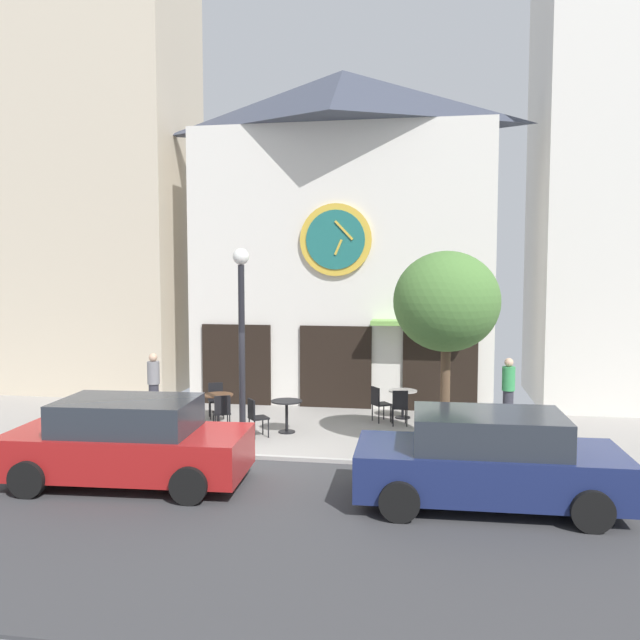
# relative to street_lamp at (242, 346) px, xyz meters

# --- Properties ---
(ground_plane) EXTENTS (27.63, 12.01, 0.13)m
(ground_plane) POSITION_rel_street_lamp_xyz_m (0.63, -1.78, -2.23)
(ground_plane) COLOR gray
(clock_building) EXTENTS (8.62, 3.92, 9.63)m
(clock_building) POSITION_rel_street_lamp_xyz_m (1.48, 5.50, 2.76)
(clock_building) COLOR silver
(clock_building) RESTS_ON ground_plane
(neighbor_building_left) EXTENTS (6.81, 3.92, 14.71)m
(neighbor_building_left) POSITION_rel_street_lamp_xyz_m (-7.10, 6.17, 5.15)
(neighbor_building_left) COLOR beige
(neighbor_building_left) RESTS_ON ground_plane
(street_lamp) EXTENTS (0.36, 0.36, 4.34)m
(street_lamp) POSITION_rel_street_lamp_xyz_m (0.00, 0.00, 0.00)
(street_lamp) COLOR black
(street_lamp) RESTS_ON ground_plane
(street_tree) EXTENTS (2.18, 1.96, 4.26)m
(street_tree) POSITION_rel_street_lamp_xyz_m (4.40, -0.16, 1.00)
(street_tree) COLOR brown
(street_tree) RESTS_ON ground_plane
(cafe_table_center_left) EXTENTS (0.76, 0.76, 0.76)m
(cafe_table_center_left) POSITION_rel_street_lamp_xyz_m (-1.13, 1.69, -1.64)
(cafe_table_center_left) COLOR black
(cafe_table_center_left) RESTS_ON ground_plane
(cafe_table_rightmost) EXTENTS (0.74, 0.74, 0.77)m
(cafe_table_rightmost) POSITION_rel_street_lamp_xyz_m (0.73, 1.20, -1.65)
(cafe_table_rightmost) COLOR black
(cafe_table_rightmost) RESTS_ON ground_plane
(cafe_table_leftmost) EXTENTS (0.74, 0.74, 0.73)m
(cafe_table_leftmost) POSITION_rel_street_lamp_xyz_m (3.39, 3.18, -1.67)
(cafe_table_leftmost) COLOR black
(cafe_table_leftmost) RESTS_ON ground_plane
(cafe_chair_under_awning) EXTENTS (0.56, 0.56, 0.90)m
(cafe_chair_under_awning) POSITION_rel_street_lamp_xyz_m (2.81, 2.65, -1.67)
(cafe_chair_under_awning) COLOR black
(cafe_chair_under_awning) RESTS_ON ground_plane
(cafe_chair_right_end) EXTENTS (0.53, 0.53, 0.90)m
(cafe_chair_right_end) POSITION_rel_street_lamp_xyz_m (-1.44, 2.46, -1.67)
(cafe_chair_right_end) COLOR black
(cafe_chair_right_end) RESTS_ON ground_plane
(cafe_chair_facing_street) EXTENTS (0.45, 0.45, 0.90)m
(cafe_chair_facing_street) POSITION_rel_street_lamp_xyz_m (3.36, 2.31, -1.67)
(cafe_chair_facing_street) COLOR black
(cafe_chair_facing_street) RESTS_ON ground_plane
(cafe_chair_near_lamp) EXTENTS (0.54, 0.54, 0.90)m
(cafe_chair_near_lamp) POSITION_rel_street_lamp_xyz_m (-0.79, 0.96, -1.67)
(cafe_chair_near_lamp) COLOR black
(cafe_chair_near_lamp) RESTS_ON ground_plane
(cafe_chair_by_entrance) EXTENTS (0.56, 0.56, 0.90)m
(cafe_chair_by_entrance) POSITION_rel_street_lamp_xyz_m (0.12, 0.63, -1.67)
(cafe_chair_by_entrance) COLOR black
(cafe_chair_by_entrance) RESTS_ON ground_plane
(pedestrian_green) EXTENTS (0.33, 0.33, 1.67)m
(pedestrian_green) POSITION_rel_street_lamp_xyz_m (6.03, 2.97, -1.34)
(pedestrian_green) COLOR #2D2D38
(pedestrian_green) RESTS_ON ground_plane
(pedestrian_grey) EXTENTS (0.41, 0.41, 1.67)m
(pedestrian_grey) POSITION_rel_street_lamp_xyz_m (-3.13, 2.36, -1.34)
(pedestrian_grey) COLOR #2D2D38
(pedestrian_grey) RESTS_ON ground_plane
(parked_car_red) EXTENTS (4.39, 2.21, 1.55)m
(parked_car_red) POSITION_rel_street_lamp_xyz_m (-1.29, -2.92, -1.44)
(parked_car_red) COLOR maroon
(parked_car_red) RESTS_ON ground_plane
(parked_car_navy) EXTENTS (4.35, 2.11, 1.55)m
(parked_car_navy) POSITION_rel_street_lamp_xyz_m (5.05, -2.97, -1.44)
(parked_car_navy) COLOR navy
(parked_car_navy) RESTS_ON ground_plane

